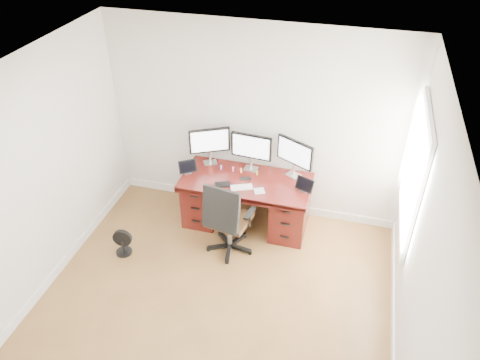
% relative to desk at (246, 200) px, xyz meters
% --- Properties ---
extents(ground, '(4.50, 4.50, 0.00)m').
position_rel_desk_xyz_m(ground, '(0.00, -1.83, -0.40)').
color(ground, brown).
rests_on(ground, ground).
extents(back_wall, '(4.00, 0.10, 2.70)m').
position_rel_desk_xyz_m(back_wall, '(0.00, 0.42, 0.95)').
color(back_wall, silver).
rests_on(back_wall, ground).
extents(right_wall, '(0.10, 4.50, 2.70)m').
position_rel_desk_xyz_m(right_wall, '(2.00, -1.72, 0.95)').
color(right_wall, silver).
rests_on(right_wall, ground).
extents(desk, '(1.70, 0.80, 0.75)m').
position_rel_desk_xyz_m(desk, '(0.00, 0.00, 0.00)').
color(desk, '#48110E').
rests_on(desk, ground).
extents(office_chair, '(0.66, 0.66, 1.08)m').
position_rel_desk_xyz_m(office_chair, '(-0.08, -0.61, -0.05)').
color(office_chair, black).
rests_on(office_chair, ground).
extents(floor_fan, '(0.25, 0.21, 0.36)m').
position_rel_desk_xyz_m(floor_fan, '(-1.38, -1.01, -0.23)').
color(floor_fan, black).
rests_on(floor_fan, ground).
extents(monitor_left, '(0.51, 0.28, 0.53)m').
position_rel_desk_xyz_m(monitor_left, '(-0.58, 0.24, 0.68)').
color(monitor_left, silver).
rests_on(monitor_left, desk).
extents(monitor_center, '(0.55, 0.15, 0.53)m').
position_rel_desk_xyz_m(monitor_center, '(-0.00, 0.24, 0.68)').
color(monitor_center, silver).
rests_on(monitor_center, desk).
extents(monitor_right, '(0.50, 0.29, 0.53)m').
position_rel_desk_xyz_m(monitor_right, '(0.58, 0.24, 0.68)').
color(monitor_right, silver).
rests_on(monitor_right, desk).
extents(tablet_left, '(0.24, 0.19, 0.19)m').
position_rel_desk_xyz_m(tablet_left, '(-0.79, -0.08, 0.43)').
color(tablet_left, silver).
rests_on(tablet_left, desk).
extents(tablet_right, '(0.25, 0.15, 0.19)m').
position_rel_desk_xyz_m(tablet_right, '(0.77, -0.08, 0.43)').
color(tablet_right, silver).
rests_on(tablet_right, desk).
extents(keyboard, '(0.31, 0.22, 0.01)m').
position_rel_desk_xyz_m(keyboard, '(-0.01, -0.22, 0.36)').
color(keyboard, silver).
rests_on(keyboard, desk).
extents(trackpad, '(0.17, 0.17, 0.01)m').
position_rel_desk_xyz_m(trackpad, '(0.23, -0.23, 0.35)').
color(trackpad, '#B9BBC0').
rests_on(trackpad, desk).
extents(drawing_tablet, '(0.23, 0.19, 0.01)m').
position_rel_desk_xyz_m(drawing_tablet, '(-0.26, -0.22, 0.35)').
color(drawing_tablet, black).
rests_on(drawing_tablet, desk).
extents(phone, '(0.16, 0.11, 0.01)m').
position_rel_desk_xyz_m(phone, '(-0.01, -0.01, 0.35)').
color(phone, black).
rests_on(phone, desk).
extents(figurine_blue, '(0.03, 0.03, 0.07)m').
position_rel_desk_xyz_m(figurine_blue, '(-0.39, 0.12, 0.39)').
color(figurine_blue, '#4760DE').
rests_on(figurine_blue, desk).
extents(figurine_pink, '(0.03, 0.03, 0.07)m').
position_rel_desk_xyz_m(figurine_pink, '(-0.22, 0.12, 0.39)').
color(figurine_pink, pink).
rests_on(figurine_pink, desk).
extents(figurine_orange, '(0.03, 0.03, 0.07)m').
position_rel_desk_xyz_m(figurine_orange, '(-0.11, 0.12, 0.39)').
color(figurine_orange, '#FFB65A').
rests_on(figurine_orange, desk).
extents(figurine_yellow, '(0.03, 0.03, 0.07)m').
position_rel_desk_xyz_m(figurine_yellow, '(0.11, 0.12, 0.39)').
color(figurine_yellow, '#CDC550').
rests_on(figurine_yellow, desk).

